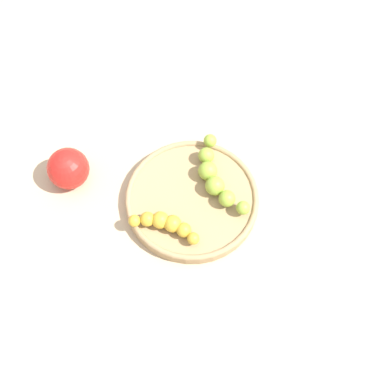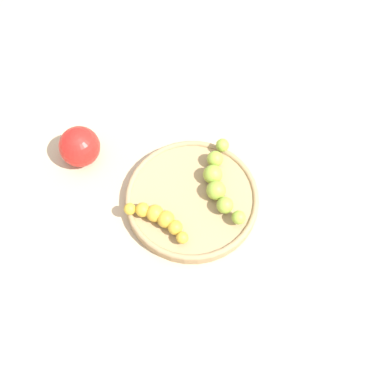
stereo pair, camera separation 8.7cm
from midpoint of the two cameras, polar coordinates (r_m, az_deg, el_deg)
ground_plane at (r=0.90m, az=2.74°, el=-1.38°), size 2.40×2.40×0.00m
fruit_bowl at (r=0.89m, az=2.78°, el=-1.04°), size 0.23×0.23×0.02m
banana_green at (r=0.88m, az=5.76°, el=0.87°), size 0.10×0.15×0.03m
banana_spotted at (r=0.85m, az=-0.73°, el=-3.16°), size 0.06×0.11×0.03m
apple_red at (r=0.92m, az=-9.60°, el=4.68°), size 0.07×0.07×0.07m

